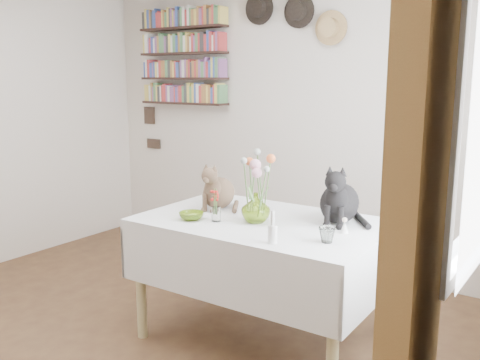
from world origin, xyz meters
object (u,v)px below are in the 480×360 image
Objects in this scene: flower_vase at (256,208)px; dining_table at (262,250)px; tabby_cat at (219,184)px; bookshelf_unit at (183,57)px; black_cat at (340,192)px.

dining_table is at bearing 85.06° from flower_vase.
dining_table is 0.55m from tabby_cat.
flower_vase is at bearing -28.94° from tabby_cat.
bookshelf_unit reaches higher than dining_table.
bookshelf_unit reaches higher than black_cat.
flower_vase is (0.40, -0.16, -0.07)m from tabby_cat.
bookshelf_unit reaches higher than flower_vase.
black_cat is 0.51m from flower_vase.
black_cat is at bearing 28.55° from dining_table.
tabby_cat is at bearing 166.97° from dining_table.
flower_vase is (-0.41, -0.29, -0.09)m from black_cat.
black_cat is 2.66m from bookshelf_unit.
dining_table is 2.61m from bookshelf_unit.
bookshelf_unit is (-2.23, 1.18, 0.86)m from black_cat.
flower_vase is 2.52m from bookshelf_unit.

